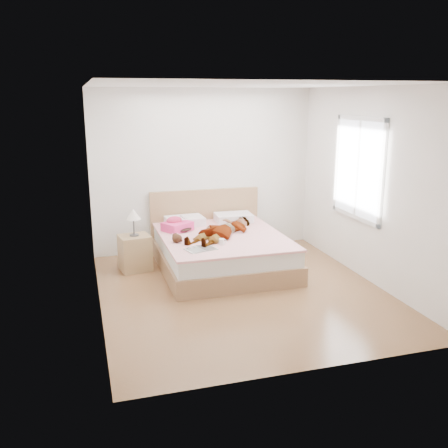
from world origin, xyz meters
name	(u,v)px	position (x,y,z in m)	size (l,w,h in m)	color
ground	(242,292)	(0.00, 0.00, 0.00)	(4.00, 4.00, 0.00)	#533619
woman	(223,228)	(0.02, 0.98, 0.61)	(0.56, 1.49, 0.20)	white
hair	(178,227)	(-0.55, 1.43, 0.55)	(0.40, 0.49, 0.07)	black
phone	(183,217)	(-0.48, 1.38, 0.71)	(0.05, 0.11, 0.01)	silver
room_shell	(358,169)	(1.77, 0.30, 1.50)	(4.00, 4.00, 4.00)	white
bed	(220,249)	(0.00, 1.04, 0.28)	(1.80, 2.08, 1.00)	#8A5E3F
towel	(177,225)	(-0.58, 1.39, 0.60)	(0.51, 0.48, 0.21)	#FF45A3
magazine	(201,249)	(-0.46, 0.35, 0.52)	(0.45, 0.36, 0.02)	white
coffee_mug	(222,242)	(-0.14, 0.48, 0.55)	(0.11, 0.08, 0.09)	white
plush_toy	(177,238)	(-0.70, 0.77, 0.57)	(0.15, 0.22, 0.12)	black
nightstand	(135,250)	(-1.24, 1.24, 0.30)	(0.48, 0.44, 0.91)	olive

